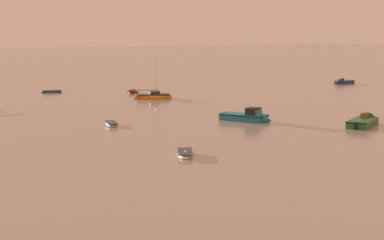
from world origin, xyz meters
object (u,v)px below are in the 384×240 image
Objects in this scene: rowboat_moored_1 at (185,154)px; motorboat_moored_2 at (342,83)px; rowboat_moored_3 at (133,92)px; motorboat_moored_5 at (365,123)px; motorboat_moored_1 at (251,118)px; sailboat_moored_2 at (153,97)px; rowboat_moored_2 at (111,124)px; rowboat_moored_0 at (52,92)px.

motorboat_moored_2 is at bearing 155.35° from rowboat_moored_1.
motorboat_moored_5 is (5.32, -48.23, 0.12)m from rowboat_moored_3.
motorboat_moored_1 is 29.18m from sailboat_moored_2.
motorboat_moored_2 is 58.55m from motorboat_moored_5.
motorboat_moored_5 reaches higher than rowboat_moored_3.
rowboat_moored_1 is at bearing 27.18° from motorboat_moored_2.
rowboat_moored_2 is at bearing -111.90° from sailboat_moored_2.
rowboat_moored_1 is 0.84× the size of rowboat_moored_3.
motorboat_moored_5 is (26.92, 4.09, 0.15)m from rowboat_moored_1.
motorboat_moored_1 is 13.24m from motorboat_moored_5.
motorboat_moored_1 is 0.95× the size of sailboat_moored_2.
motorboat_moored_2 reaches higher than rowboat_moored_0.
rowboat_moored_0 is 59.09m from motorboat_moored_2.
motorboat_moored_1 is 1.52× the size of rowboat_moored_3.
motorboat_moored_2 is at bearing -60.01° from rowboat_moored_3.
motorboat_moored_1 is (8.04, -47.30, 0.22)m from rowboat_moored_0.
rowboat_moored_0 is at bearing -21.66° from motorboat_moored_2.
rowboat_moored_0 is 61.77m from rowboat_moored_1.
rowboat_moored_0 is at bearing 136.07° from sailboat_moored_2.
rowboat_moored_0 is 59.43m from motorboat_moored_5.
motorboat_moored_5 reaches higher than motorboat_moored_2.
motorboat_moored_2 reaches higher than rowboat_moored_1.
sailboat_moored_2 is (10.47, -18.21, 0.16)m from rowboat_moored_0.
motorboat_moored_5 is at bearing -64.03° from sailboat_moored_2.
motorboat_moored_1 is 1.88× the size of rowboat_moored_2.
rowboat_moored_0 is at bearing 90.83° from rowboat_moored_3.
rowboat_moored_0 is at bearing 165.23° from motorboat_moored_1.
motorboat_moored_2 is (49.30, 32.99, -0.13)m from motorboat_moored_1.
motorboat_moored_1 reaches higher than rowboat_moored_3.
rowboat_moored_0 is 0.55× the size of motorboat_moored_5.
motorboat_moored_5 reaches higher than rowboat_moored_2.
rowboat_moored_2 is at bearing 119.65° from motorboat_moored_5.
rowboat_moored_1 is at bearing -165.38° from rowboat_moored_3.
rowboat_moored_3 is at bearing 163.87° from rowboat_moored_2.
rowboat_moored_1 is at bearing -76.83° from motorboat_moored_1.
rowboat_moored_1 is at bearing 160.36° from motorboat_moored_5.
motorboat_moored_1 is at bearing -78.62° from sailboat_moored_2.
motorboat_moored_1 is 16.78m from rowboat_moored_2.
motorboat_moored_5 is at bearing -136.65° from rowboat_moored_3.
rowboat_moored_1 reaches higher than rowboat_moored_0.
rowboat_moored_1 is 56.60m from rowboat_moored_3.
motorboat_moored_2 is 47.03m from sailboat_moored_2.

